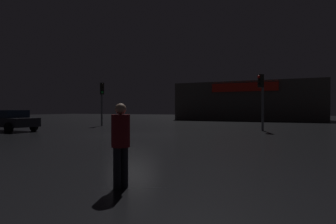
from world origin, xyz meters
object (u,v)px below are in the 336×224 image
at_px(store_building, 249,101).
at_px(pedestrian, 121,139).
at_px(traffic_signal_opposite, 102,96).
at_px(traffic_signal_cross_left, 261,91).
at_px(car_near, 8,120).

distance_m(store_building, pedestrian, 36.61).
relative_size(store_building, traffic_signal_opposite, 5.07).
relative_size(traffic_signal_cross_left, car_near, 0.89).
xyz_separation_m(store_building, car_near, (-11.11, -28.01, -1.81)).
height_order(car_near, pedestrian, pedestrian).
height_order(traffic_signal_cross_left, pedestrian, traffic_signal_cross_left).
bearing_deg(car_near, traffic_signal_opposite, 76.47).
bearing_deg(car_near, pedestrian, -30.14).
xyz_separation_m(traffic_signal_opposite, traffic_signal_cross_left, (13.32, -0.19, 0.02)).
xyz_separation_m(store_building, traffic_signal_cross_left, (4.02, -20.68, 0.12)).
xyz_separation_m(store_building, pedestrian, (3.37, -36.41, -1.65)).
relative_size(store_building, pedestrian, 12.28).
distance_m(car_near, pedestrian, 16.75).
xyz_separation_m(traffic_signal_opposite, car_near, (-1.81, -7.51, -1.91)).
height_order(store_building, traffic_signal_cross_left, store_building).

